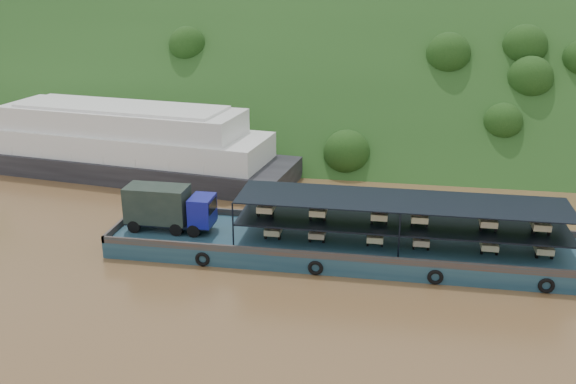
# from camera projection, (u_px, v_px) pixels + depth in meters

# --- Properties ---
(ground) EXTENTS (160.00, 160.00, 0.00)m
(ground) POSITION_uv_depth(u_px,v_px,m) (307.00, 247.00, 48.32)
(ground) COLOR brown
(ground) RESTS_ON ground
(hillside) EXTENTS (140.00, 39.60, 39.60)m
(hillside) POSITION_uv_depth(u_px,v_px,m) (348.00, 131.00, 81.75)
(hillside) COLOR #1A3A15
(hillside) RESTS_ON ground
(cargo_barge) EXTENTS (35.00, 7.18, 4.57)m
(cargo_barge) POSITION_uv_depth(u_px,v_px,m) (334.00, 240.00, 46.59)
(cargo_barge) COLOR #122E42
(cargo_barge) RESTS_ON ground
(passenger_ferry) EXTENTS (35.64, 13.30, 7.04)m
(passenger_ferry) POSITION_uv_depth(u_px,v_px,m) (124.00, 144.00, 64.30)
(passenger_ferry) COLOR black
(passenger_ferry) RESTS_ON ground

